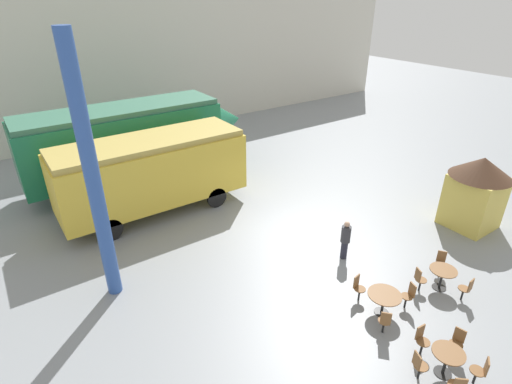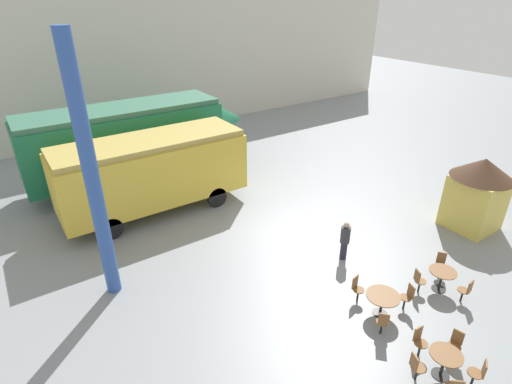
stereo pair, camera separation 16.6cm
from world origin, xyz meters
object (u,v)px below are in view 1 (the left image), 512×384
Objects in this scene: streamlined_locomotive at (140,136)px; ticket_kiosk at (477,189)px; cafe_table_mid at (447,357)px; cafe_chair_0 at (441,261)px; cafe_table_far at (384,298)px; cafe_table_near at (443,274)px; visitor_person at (345,239)px; passenger_coach_vintage at (152,170)px.

streamlined_locomotive reaches higher than ticket_kiosk.
cafe_table_mid is at bearing -153.89° from ticket_kiosk.
ticket_kiosk reaches higher than cafe_table_mid.
cafe_table_mid is at bearing -0.95° from cafe_chair_0.
ticket_kiosk is (6.96, 1.32, 1.09)m from cafe_table_far.
cafe_table_near is at bearing -70.97° from streamlined_locomotive.
cafe_table_near is at bearing -65.11° from visitor_person.
visitor_person reaches higher than cafe_chair_0.
ticket_kiosk is (7.39, 3.62, 1.10)m from cafe_table_mid.
cafe_chair_0 is at bearing 34.57° from cafe_table_mid.
cafe_table_near is (4.75, -13.76, -1.68)m from streamlined_locomotive.
streamlined_locomotive is at bearing 76.45° from passenger_coach_vintage.
cafe_chair_0 is at bearing -162.86° from ticket_kiosk.
visitor_person is at bearing 67.85° from cafe_table_far.
passenger_coach_vintage is at bearing 102.58° from cafe_table_mid.
cafe_table_far is 3.10m from cafe_chair_0.
ticket_kiosk is at bearing -52.60° from streamlined_locomotive.
cafe_table_far is (-2.45, 0.34, 0.00)m from cafe_table_near.
cafe_table_mid is (2.72, -12.19, -1.36)m from passenger_coach_vintage.
cafe_table_near is 0.56× the size of visitor_person.
streamlined_locomotive is at bearing 99.71° from cafe_table_far.
ticket_kiosk is (4.51, 1.65, 1.09)m from cafe_table_near.
streamlined_locomotive is 3.78× the size of ticket_kiosk.
visitor_person reaches higher than cafe_table_near.
ticket_kiosk is (10.11, -8.57, -0.26)m from passenger_coach_vintage.
ticket_kiosk is (5.89, -1.32, 0.85)m from visitor_person.
cafe_table_near is 1.06× the size of cafe_table_mid.
passenger_coach_vintage reaches higher than cafe_table_near.
cafe_table_near is 0.85× the size of cafe_table_far.
cafe_table_far is 0.33× the size of ticket_kiosk.
passenger_coach_vintage reaches higher than visitor_person.
cafe_table_far is 1.15× the size of cafe_chair_0.
cafe_table_mid reaches higher than cafe_table_near.
visitor_person is (4.22, -7.25, -1.11)m from passenger_coach_vintage.
passenger_coach_vintage is at bearing 118.72° from cafe_table_near.
passenger_coach_vintage is 7.83× the size of cafe_table_far.
passenger_coach_vintage is 10.46m from cafe_table_far.
streamlined_locomotive is 11.38× the size of cafe_table_far.
passenger_coach_vintage reaches higher than cafe_chair_0.
passenger_coach_vintage is at bearing -103.55° from streamlined_locomotive.
ticket_kiosk reaches higher than cafe_table_near.
passenger_coach_vintage is at bearing 139.73° from ticket_kiosk.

